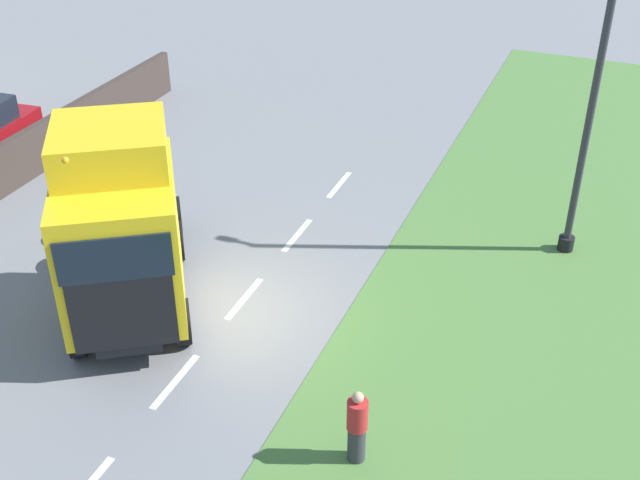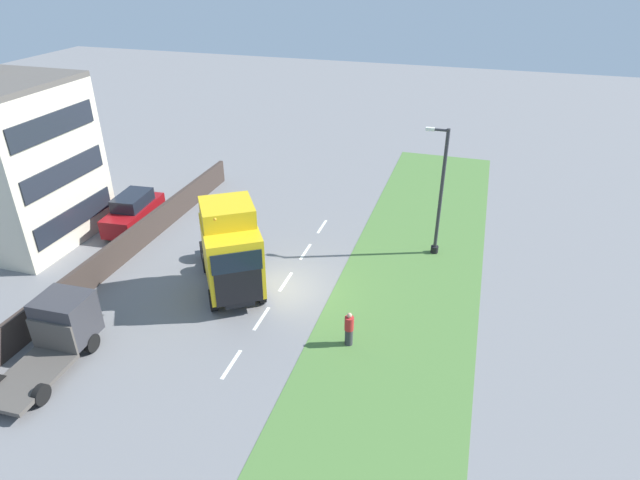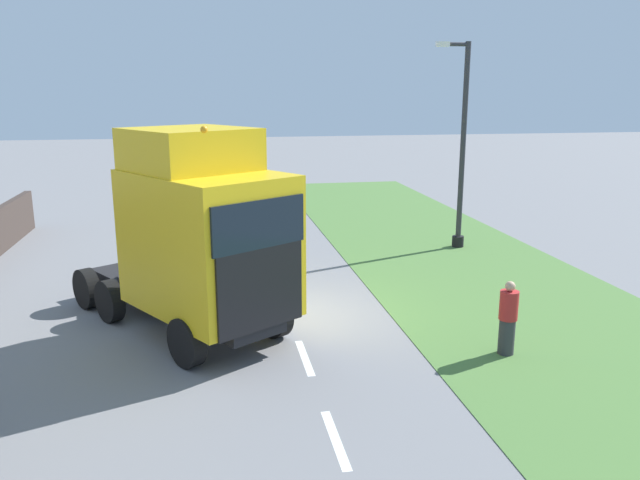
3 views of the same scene
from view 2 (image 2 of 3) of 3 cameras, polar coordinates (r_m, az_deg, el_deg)
The scene contains 10 objects.
ground_plane at distance 26.68m, azimuth -4.20°, elevation -5.25°, with size 120.00×120.00×0.00m, color slate.
grass_verge at distance 25.46m, azimuth 8.64°, elevation -7.39°, with size 7.00×44.00×0.01m.
lane_markings at distance 27.22m, azimuth -3.68°, elevation -4.46°, with size 0.16×14.60×0.00m.
boundary_wall at distance 30.33m, azimuth -20.36°, elevation -0.97°, with size 0.25×24.00×1.53m.
building_block at distance 34.57m, azimuth -30.86°, elevation 7.16°, with size 8.32×7.03×10.09m.
lorry_cab at distance 25.47m, azimuth -9.46°, elevation -1.17°, with size 5.57×6.69×4.83m.
flatbed_truck at distance 24.35m, azimuth -25.99°, elevation -8.46°, with size 2.28×5.19×2.52m.
parked_car at distance 33.85m, azimuth -19.25°, elevation 2.86°, with size 2.24×4.74×2.11m.
lamp_post at distance 28.95m, azimuth 12.59°, elevation 4.13°, with size 1.33×0.41×7.05m.
pedestrian at distance 22.79m, azimuth 3.11°, elevation -9.49°, with size 0.39×0.39×1.62m.
Camera 2 is at (-8.29, 20.55, 14.86)m, focal length 30.00 mm.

